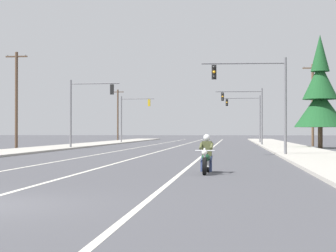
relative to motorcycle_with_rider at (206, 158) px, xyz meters
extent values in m
cube|color=beige|center=(-4.70, 35.40, -0.58)|extent=(0.16, 100.00, 0.01)
cube|color=beige|center=(-8.04, 35.40, -0.58)|extent=(0.16, 100.00, 0.01)
cube|color=beige|center=(-0.95, 35.40, -0.58)|extent=(0.16, 100.00, 0.01)
cube|color=#ADA89E|center=(5.99, 30.40, -0.52)|extent=(4.40, 110.00, 0.14)
cube|color=#ADA89E|center=(-15.02, 30.40, -0.52)|extent=(4.40, 110.00, 0.14)
cylinder|color=black|center=(-0.02, -0.82, -0.27)|extent=(0.14, 0.64, 0.64)
cylinder|color=black|center=(0.02, 0.72, -0.27)|extent=(0.14, 0.64, 0.64)
cylinder|color=silver|center=(-0.02, -0.72, 0.05)|extent=(0.08, 0.33, 0.68)
sphere|color=white|center=(-0.03, -0.87, 0.23)|extent=(0.20, 0.20, 0.20)
cylinder|color=silver|center=(-0.02, -0.67, 0.28)|extent=(0.70, 0.07, 0.04)
ellipsoid|color=#143D23|center=(0.00, -0.17, 0.01)|extent=(0.34, 0.57, 0.28)
cube|color=silver|center=(0.00, -0.05, -0.22)|extent=(0.25, 0.45, 0.24)
cube|color=black|center=(0.01, 0.27, -0.05)|extent=(0.30, 0.53, 0.12)
cube|color=#143D23|center=(0.02, 0.67, 0.03)|extent=(0.21, 0.37, 0.08)
cylinder|color=silver|center=(-0.13, 0.35, -0.29)|extent=(0.10, 0.55, 0.08)
cube|color=#4C512D|center=(0.01, 0.23, 0.33)|extent=(0.37, 0.25, 0.56)
sphere|color=silver|center=(0.01, 0.21, 0.74)|extent=(0.26, 0.26, 0.26)
cylinder|color=navy|center=(0.14, 0.09, -0.05)|extent=(0.15, 0.44, 0.30)
cylinder|color=navy|center=(0.16, -0.09, -0.35)|extent=(0.11, 0.16, 0.35)
cylinder|color=#4C512D|center=(0.20, -0.04, 0.43)|extent=(0.12, 0.53, 0.27)
cylinder|color=navy|center=(-0.14, 0.09, -0.05)|extent=(0.15, 0.44, 0.30)
cylinder|color=navy|center=(-0.16, -0.08, -0.35)|extent=(0.11, 0.16, 0.35)
cylinder|color=#4C512D|center=(-0.20, -0.02, 0.43)|extent=(0.12, 0.53, 0.27)
cylinder|color=slate|center=(4.26, 14.74, 2.51)|extent=(0.18, 0.18, 6.20)
cylinder|color=slate|center=(1.64, 14.60, 5.26)|extent=(5.24, 0.39, 0.11)
cube|color=black|center=(-0.19, 14.50, 4.71)|extent=(0.31, 0.26, 0.90)
sphere|color=black|center=(-0.18, 14.35, 5.01)|extent=(0.18, 0.18, 0.18)
sphere|color=orange|center=(-0.18, 14.35, 4.71)|extent=(0.18, 0.18, 0.18)
sphere|color=black|center=(-0.18, 14.35, 4.41)|extent=(0.18, 0.18, 0.18)
cylinder|color=slate|center=(-13.57, 28.21, 2.51)|extent=(0.18, 0.18, 6.20)
cylinder|color=slate|center=(-11.32, 28.14, 5.26)|extent=(4.50, 0.24, 0.11)
cube|color=black|center=(-9.74, 28.10, 4.71)|extent=(0.31, 0.25, 0.90)
sphere|color=black|center=(-9.74, 28.25, 5.01)|extent=(0.18, 0.18, 0.18)
sphere|color=orange|center=(-9.74, 28.25, 4.71)|extent=(0.18, 0.18, 0.18)
sphere|color=black|center=(-9.74, 28.25, 4.41)|extent=(0.18, 0.18, 0.18)
cylinder|color=slate|center=(4.10, 40.00, 2.51)|extent=(0.18, 0.18, 6.20)
cylinder|color=slate|center=(1.62, 39.84, 5.26)|extent=(4.96, 0.43, 0.11)
cube|color=black|center=(-0.11, 39.73, 4.71)|extent=(0.31, 0.26, 0.90)
sphere|color=black|center=(-0.10, 39.57, 5.01)|extent=(0.18, 0.18, 0.18)
sphere|color=orange|center=(-0.10, 39.57, 4.71)|extent=(0.18, 0.18, 0.18)
sphere|color=black|center=(-0.10, 39.57, 4.41)|extent=(0.18, 0.18, 0.18)
cylinder|color=slate|center=(-13.71, 52.00, 2.51)|extent=(0.18, 0.18, 6.20)
cylinder|color=slate|center=(-11.50, 51.86, 5.26)|extent=(4.44, 0.38, 0.11)
cube|color=#B79319|center=(-9.95, 51.77, 4.71)|extent=(0.31, 0.26, 0.90)
sphere|color=black|center=(-9.94, 51.92, 5.01)|extent=(0.18, 0.18, 0.18)
sphere|color=orange|center=(-9.94, 51.92, 4.71)|extent=(0.18, 0.18, 0.18)
sphere|color=black|center=(-9.94, 51.92, 4.41)|extent=(0.18, 0.18, 0.18)
cylinder|color=slate|center=(4.47, 51.96, 2.51)|extent=(0.18, 0.18, 6.20)
cylinder|color=slate|center=(1.98, 52.06, 5.26)|extent=(4.99, 0.30, 0.11)
cube|color=black|center=(0.23, 52.12, 4.71)|extent=(0.31, 0.25, 0.90)
sphere|color=black|center=(0.22, 51.97, 5.01)|extent=(0.18, 0.18, 0.18)
sphere|color=orange|center=(0.22, 51.97, 4.71)|extent=(0.18, 0.18, 0.18)
sphere|color=black|center=(0.22, 51.97, 4.41)|extent=(0.18, 0.18, 0.18)
cylinder|color=#4C3828|center=(-18.06, 26.69, 3.71)|extent=(0.26, 0.26, 8.59)
cube|color=#4C3828|center=(-18.06, 26.69, 7.60)|extent=(1.97, 0.12, 0.12)
cylinder|color=slate|center=(-18.88, 26.69, 7.70)|extent=(0.08, 0.08, 0.12)
cylinder|color=slate|center=(-17.23, 26.69, 7.70)|extent=(0.08, 0.08, 0.12)
cylinder|color=brown|center=(9.22, 38.26, 3.67)|extent=(0.26, 0.26, 8.51)
cube|color=brown|center=(9.22, 38.26, 7.53)|extent=(2.06, 0.12, 0.12)
cylinder|color=slate|center=(8.35, 38.26, 7.63)|extent=(0.08, 0.08, 0.12)
cylinder|color=slate|center=(10.08, 38.26, 7.63)|extent=(0.08, 0.08, 0.12)
cylinder|color=#4C3828|center=(-18.12, 70.88, 3.67)|extent=(0.26, 0.26, 8.52)
cube|color=#4C3828|center=(-18.12, 70.88, 7.54)|extent=(1.96, 0.12, 0.12)
cylinder|color=slate|center=(-18.94, 70.88, 7.64)|extent=(0.08, 0.08, 0.12)
cylinder|color=slate|center=(-17.29, 70.88, 7.64)|extent=(0.08, 0.08, 0.12)
cylinder|color=#4C3828|center=(8.95, 31.59, 0.39)|extent=(0.43, 0.43, 1.94)
cone|color=#194C23|center=(8.95, 31.59, 3.06)|extent=(4.75, 4.75, 3.40)
cone|color=#194C23|center=(8.95, 31.59, 5.61)|extent=(3.23, 3.23, 3.40)
cone|color=#194C23|center=(8.95, 31.59, 8.17)|extent=(1.71, 1.71, 3.40)
camera|label=1|loc=(0.97, -20.82, 0.99)|focal=59.74mm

